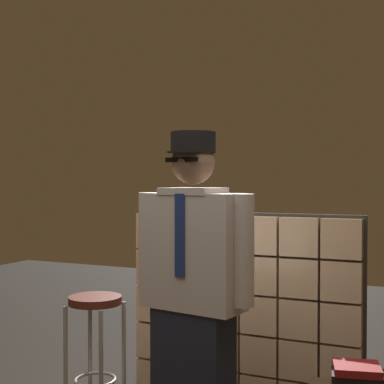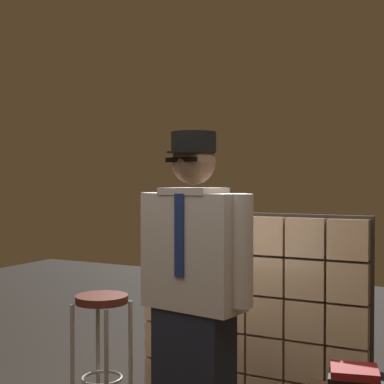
{
  "view_description": "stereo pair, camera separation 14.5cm",
  "coord_description": "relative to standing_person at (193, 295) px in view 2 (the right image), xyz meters",
  "views": [
    {
      "loc": [
        1.2,
        -2.24,
        1.51
      ],
      "look_at": [
        0.04,
        0.31,
        1.45
      ],
      "focal_mm": 51.53,
      "sensor_mm": 36.0,
      "label": 1
    },
    {
      "loc": [
        1.33,
        -2.18,
        1.51
      ],
      "look_at": [
        0.04,
        0.31,
        1.45
      ],
      "focal_mm": 51.53,
      "sensor_mm": 36.0,
      "label": 2
    }
  ],
  "objects": [
    {
      "name": "standing_person",
      "position": [
        0.0,
        0.0,
        0.0
      ],
      "size": [
        0.71,
        0.34,
        1.76
      ],
      "rotation": [
        0.0,
        0.0,
        -0.16
      ],
      "color": "#1E2333",
      "rests_on": "ground"
    },
    {
      "name": "glass_block_wall",
      "position": [
        -0.03,
        0.83,
        -0.28
      ],
      "size": [
        1.58,
        0.1,
        1.32
      ],
      "color": "#E0B78C",
      "rests_on": "ground"
    },
    {
      "name": "bar_stool",
      "position": [
        -0.85,
        0.34,
        -0.34
      ],
      "size": [
        0.34,
        0.34,
        0.77
      ],
      "color": "#592319",
      "rests_on": "ground"
    }
  ]
}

